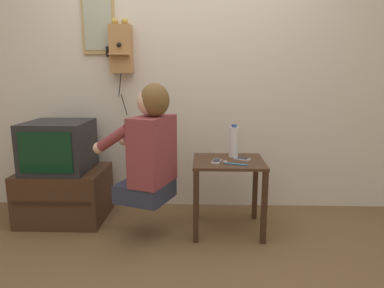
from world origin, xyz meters
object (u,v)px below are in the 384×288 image
framed_picture (98,26)px  cell_phone_held (217,161)px  person (149,147)px  wall_phone_antique (121,48)px  television (59,146)px  cell_phone_spare (242,159)px  water_bottle (234,142)px  toothbrush (234,164)px

framed_picture → cell_phone_held: bearing=-29.4°
person → wall_phone_antique: wall_phone_antique is taller
wall_phone_antique → television: bearing=-146.9°
wall_phone_antique → cell_phone_spare: wall_phone_antique is taller
wall_phone_antique → water_bottle: 1.30m
cell_phone_spare → wall_phone_antique: bearing=100.0°
framed_picture → cell_phone_spare: framed_picture is taller
cell_phone_held → water_bottle: size_ratio=0.50×
wall_phone_antique → framed_picture: 0.29m
person → wall_phone_antique: bearing=48.3°
wall_phone_antique → cell_phone_held: 1.34m
person → cell_phone_held: (0.51, 0.10, -0.13)m
cell_phone_spare → water_bottle: water_bottle is taller
television → cell_phone_spare: television is taller
wall_phone_antique → toothbrush: size_ratio=4.72×
wall_phone_antique → cell_phone_held: bearing=-33.0°
wall_phone_antique → framed_picture: (-0.20, 0.04, 0.20)m
television → cell_phone_spare: bearing=-5.1°
person → wall_phone_antique: (-0.33, 0.64, 0.76)m
water_bottle → toothbrush: bearing=-94.5°
framed_picture → water_bottle: 1.59m
water_bottle → cell_phone_held: bearing=-129.9°
television → toothbrush: bearing=-11.5°
framed_picture → cell_phone_spare: bearing=-21.8°
framed_picture → cell_phone_spare: (1.25, -0.50, -1.09)m
television → wall_phone_antique: (0.49, 0.32, 0.82)m
person → framed_picture: 1.29m
television → cell_phone_held: television is taller
framed_picture → wall_phone_antique: bearing=-12.0°
wall_phone_antique → cell_phone_spare: (1.05, -0.46, -0.89)m
wall_phone_antique → toothbrush: wall_phone_antique is taller
person → cell_phone_held: person is taller
person → cell_phone_spare: size_ratio=6.50×
television → framed_picture: framed_picture is taller
television → toothbrush: 1.49m
television → wall_phone_antique: 1.01m
framed_picture → cell_phone_held: framed_picture is taller
cell_phone_held → toothbrush: toothbrush is taller
cell_phone_held → cell_phone_spare: same height
television → person: bearing=-21.4°
framed_picture → cell_phone_spare: 1.73m
wall_phone_antique → toothbrush: (0.97, -0.62, -0.89)m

